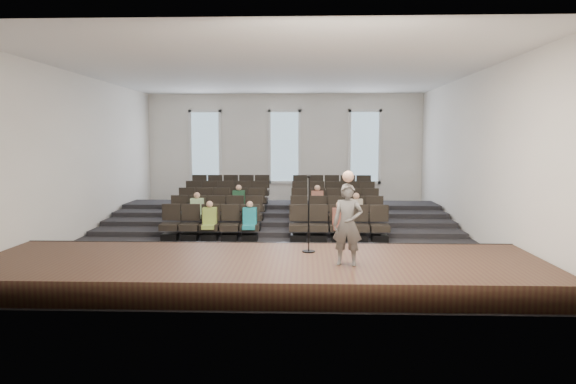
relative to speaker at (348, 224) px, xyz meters
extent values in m
plane|color=black|center=(-1.77, 5.50, -1.32)|extent=(14.00, 14.00, 0.00)
cube|color=white|center=(-1.77, 5.50, 3.69)|extent=(12.00, 14.00, 0.02)
cube|color=white|center=(-1.77, 12.52, 1.18)|extent=(12.00, 0.04, 5.00)
cube|color=white|center=(-1.77, -1.52, 1.18)|extent=(12.00, 0.04, 5.00)
cube|color=white|center=(-7.79, 5.50, 1.18)|extent=(0.04, 14.00, 5.00)
cube|color=white|center=(4.25, 5.50, 1.18)|extent=(0.04, 14.00, 5.00)
cube|color=#402C1B|center=(-1.77, 0.40, -1.07)|extent=(11.80, 3.60, 0.50)
cube|color=black|center=(-1.77, 2.17, -1.07)|extent=(11.80, 0.06, 0.52)
cube|color=black|center=(-1.77, 7.82, -1.24)|extent=(11.80, 4.80, 0.15)
cube|color=black|center=(-1.77, 8.35, -1.17)|extent=(11.80, 3.75, 0.30)
cube|color=black|center=(-1.77, 8.87, -1.09)|extent=(11.80, 2.70, 0.45)
cube|color=black|center=(-1.77, 9.40, -1.02)|extent=(11.80, 1.65, 0.60)
cube|color=black|center=(-4.90, 4.90, -1.22)|extent=(0.47, 0.43, 0.20)
cube|color=black|center=(-4.90, 4.90, -0.91)|extent=(0.55, 0.50, 0.19)
cube|color=black|center=(-4.90, 5.11, -0.50)|extent=(0.55, 0.08, 0.50)
cube|color=black|center=(-4.30, 4.90, -1.22)|extent=(0.47, 0.43, 0.20)
cube|color=black|center=(-4.30, 4.90, -0.91)|extent=(0.55, 0.50, 0.19)
cube|color=black|center=(-4.30, 5.11, -0.50)|extent=(0.55, 0.08, 0.50)
cube|color=black|center=(-3.70, 4.90, -1.22)|extent=(0.47, 0.43, 0.20)
cube|color=black|center=(-3.70, 4.90, -0.91)|extent=(0.55, 0.50, 0.19)
cube|color=black|center=(-3.70, 5.11, -0.50)|extent=(0.55, 0.08, 0.50)
cube|color=black|center=(-3.10, 4.90, -1.22)|extent=(0.47, 0.43, 0.20)
cube|color=black|center=(-3.10, 4.90, -0.91)|extent=(0.55, 0.50, 0.19)
cube|color=black|center=(-3.10, 5.11, -0.50)|extent=(0.55, 0.08, 0.50)
cube|color=black|center=(-2.50, 4.90, -1.22)|extent=(0.47, 0.43, 0.20)
cube|color=black|center=(-2.50, 4.90, -0.91)|extent=(0.55, 0.50, 0.19)
cube|color=black|center=(-2.50, 5.11, -0.50)|extent=(0.55, 0.08, 0.50)
cube|color=black|center=(-1.05, 4.90, -1.22)|extent=(0.47, 0.43, 0.20)
cube|color=black|center=(-1.05, 4.90, -0.91)|extent=(0.55, 0.50, 0.19)
cube|color=black|center=(-1.05, 5.11, -0.50)|extent=(0.55, 0.08, 0.50)
cube|color=black|center=(-0.45, 4.90, -1.22)|extent=(0.47, 0.43, 0.20)
cube|color=black|center=(-0.45, 4.90, -0.91)|extent=(0.55, 0.50, 0.19)
cube|color=black|center=(-0.45, 5.11, -0.50)|extent=(0.55, 0.08, 0.50)
cube|color=black|center=(0.15, 4.90, -1.22)|extent=(0.47, 0.43, 0.20)
cube|color=black|center=(0.15, 4.90, -0.91)|extent=(0.55, 0.50, 0.19)
cube|color=black|center=(0.15, 5.11, -0.50)|extent=(0.55, 0.08, 0.50)
cube|color=black|center=(0.75, 4.90, -1.22)|extent=(0.47, 0.43, 0.20)
cube|color=black|center=(0.75, 4.90, -0.91)|extent=(0.55, 0.50, 0.19)
cube|color=black|center=(0.75, 5.11, -0.50)|extent=(0.55, 0.08, 0.50)
cube|color=black|center=(1.35, 4.90, -1.22)|extent=(0.47, 0.43, 0.20)
cube|color=black|center=(1.35, 4.90, -0.91)|extent=(0.55, 0.50, 0.19)
cube|color=black|center=(1.35, 5.11, -0.50)|extent=(0.55, 0.08, 0.50)
cube|color=black|center=(-4.90, 5.95, -1.07)|extent=(0.47, 0.43, 0.20)
cube|color=black|center=(-4.90, 5.95, -0.76)|extent=(0.55, 0.50, 0.19)
cube|color=black|center=(-4.90, 6.16, -0.35)|extent=(0.55, 0.08, 0.50)
cube|color=black|center=(-4.30, 5.95, -1.07)|extent=(0.47, 0.43, 0.20)
cube|color=black|center=(-4.30, 5.95, -0.76)|extent=(0.55, 0.50, 0.19)
cube|color=black|center=(-4.30, 6.16, -0.35)|extent=(0.55, 0.08, 0.50)
cube|color=black|center=(-3.70, 5.95, -1.07)|extent=(0.47, 0.43, 0.20)
cube|color=black|center=(-3.70, 5.95, -0.76)|extent=(0.55, 0.50, 0.19)
cube|color=black|center=(-3.70, 6.16, -0.35)|extent=(0.55, 0.08, 0.50)
cube|color=black|center=(-3.10, 5.95, -1.07)|extent=(0.47, 0.43, 0.20)
cube|color=black|center=(-3.10, 5.95, -0.76)|extent=(0.55, 0.50, 0.19)
cube|color=black|center=(-3.10, 6.16, -0.35)|extent=(0.55, 0.08, 0.50)
cube|color=black|center=(-2.50, 5.95, -1.07)|extent=(0.47, 0.43, 0.20)
cube|color=black|center=(-2.50, 5.95, -0.76)|extent=(0.55, 0.50, 0.19)
cube|color=black|center=(-2.50, 6.16, -0.35)|extent=(0.55, 0.08, 0.50)
cube|color=black|center=(-1.05, 5.95, -1.07)|extent=(0.47, 0.43, 0.20)
cube|color=black|center=(-1.05, 5.95, -0.76)|extent=(0.55, 0.50, 0.19)
cube|color=black|center=(-1.05, 6.16, -0.35)|extent=(0.55, 0.08, 0.50)
cube|color=black|center=(-0.45, 5.95, -1.07)|extent=(0.47, 0.43, 0.20)
cube|color=black|center=(-0.45, 5.95, -0.76)|extent=(0.55, 0.50, 0.19)
cube|color=black|center=(-0.45, 6.16, -0.35)|extent=(0.55, 0.08, 0.50)
cube|color=black|center=(0.15, 5.95, -1.07)|extent=(0.47, 0.43, 0.20)
cube|color=black|center=(0.15, 5.95, -0.76)|extent=(0.55, 0.50, 0.19)
cube|color=black|center=(0.15, 6.16, -0.35)|extent=(0.55, 0.08, 0.50)
cube|color=black|center=(0.75, 5.95, -1.07)|extent=(0.47, 0.43, 0.20)
cube|color=black|center=(0.75, 5.95, -0.76)|extent=(0.55, 0.50, 0.19)
cube|color=black|center=(0.75, 6.16, -0.35)|extent=(0.55, 0.08, 0.50)
cube|color=black|center=(1.35, 5.95, -1.07)|extent=(0.47, 0.43, 0.20)
cube|color=black|center=(1.35, 5.95, -0.76)|extent=(0.55, 0.50, 0.19)
cube|color=black|center=(1.35, 6.16, -0.35)|extent=(0.55, 0.08, 0.50)
cube|color=black|center=(-4.90, 7.00, -0.92)|extent=(0.47, 0.42, 0.20)
cube|color=black|center=(-4.90, 7.00, -0.61)|extent=(0.55, 0.50, 0.19)
cube|color=black|center=(-4.90, 7.21, -0.20)|extent=(0.55, 0.08, 0.50)
cube|color=black|center=(-4.30, 7.00, -0.92)|extent=(0.47, 0.42, 0.20)
cube|color=black|center=(-4.30, 7.00, -0.61)|extent=(0.55, 0.50, 0.19)
cube|color=black|center=(-4.30, 7.21, -0.20)|extent=(0.55, 0.08, 0.50)
cube|color=black|center=(-3.70, 7.00, -0.92)|extent=(0.47, 0.42, 0.20)
cube|color=black|center=(-3.70, 7.00, -0.61)|extent=(0.55, 0.50, 0.19)
cube|color=black|center=(-3.70, 7.21, -0.20)|extent=(0.55, 0.08, 0.50)
cube|color=black|center=(-3.10, 7.00, -0.92)|extent=(0.47, 0.42, 0.20)
cube|color=black|center=(-3.10, 7.00, -0.61)|extent=(0.55, 0.50, 0.19)
cube|color=black|center=(-3.10, 7.21, -0.20)|extent=(0.55, 0.08, 0.50)
cube|color=black|center=(-2.50, 7.00, -0.92)|extent=(0.47, 0.42, 0.20)
cube|color=black|center=(-2.50, 7.00, -0.61)|extent=(0.55, 0.50, 0.19)
cube|color=black|center=(-2.50, 7.21, -0.20)|extent=(0.55, 0.08, 0.50)
cube|color=black|center=(-1.05, 7.00, -0.92)|extent=(0.47, 0.42, 0.20)
cube|color=black|center=(-1.05, 7.00, -0.61)|extent=(0.55, 0.50, 0.19)
cube|color=black|center=(-1.05, 7.21, -0.20)|extent=(0.55, 0.08, 0.50)
cube|color=black|center=(-0.45, 7.00, -0.92)|extent=(0.47, 0.42, 0.20)
cube|color=black|center=(-0.45, 7.00, -0.61)|extent=(0.55, 0.50, 0.19)
cube|color=black|center=(-0.45, 7.21, -0.20)|extent=(0.55, 0.08, 0.50)
cube|color=black|center=(0.15, 7.00, -0.92)|extent=(0.47, 0.42, 0.20)
cube|color=black|center=(0.15, 7.00, -0.61)|extent=(0.55, 0.50, 0.19)
cube|color=black|center=(0.15, 7.21, -0.20)|extent=(0.55, 0.08, 0.50)
cube|color=black|center=(0.75, 7.00, -0.92)|extent=(0.47, 0.42, 0.20)
cube|color=black|center=(0.75, 7.00, -0.61)|extent=(0.55, 0.50, 0.19)
cube|color=black|center=(0.75, 7.21, -0.20)|extent=(0.55, 0.08, 0.50)
cube|color=black|center=(1.35, 7.00, -0.92)|extent=(0.47, 0.42, 0.20)
cube|color=black|center=(1.35, 7.00, -0.61)|extent=(0.55, 0.50, 0.19)
cube|color=black|center=(1.35, 7.21, -0.20)|extent=(0.55, 0.08, 0.50)
cube|color=black|center=(-4.90, 8.05, -0.77)|extent=(0.47, 0.42, 0.20)
cube|color=black|center=(-4.90, 8.05, -0.46)|extent=(0.55, 0.50, 0.19)
cube|color=black|center=(-4.90, 8.26, -0.05)|extent=(0.55, 0.08, 0.50)
cube|color=black|center=(-4.30, 8.05, -0.77)|extent=(0.47, 0.42, 0.20)
cube|color=black|center=(-4.30, 8.05, -0.46)|extent=(0.55, 0.50, 0.19)
cube|color=black|center=(-4.30, 8.26, -0.05)|extent=(0.55, 0.08, 0.50)
cube|color=black|center=(-3.70, 8.05, -0.77)|extent=(0.47, 0.42, 0.20)
cube|color=black|center=(-3.70, 8.05, -0.46)|extent=(0.55, 0.50, 0.19)
cube|color=black|center=(-3.70, 8.26, -0.05)|extent=(0.55, 0.08, 0.50)
cube|color=black|center=(-3.10, 8.05, -0.77)|extent=(0.47, 0.42, 0.20)
cube|color=black|center=(-3.10, 8.05, -0.46)|extent=(0.55, 0.50, 0.19)
cube|color=black|center=(-3.10, 8.26, -0.05)|extent=(0.55, 0.08, 0.50)
cube|color=black|center=(-2.50, 8.05, -0.77)|extent=(0.47, 0.42, 0.20)
cube|color=black|center=(-2.50, 8.05, -0.46)|extent=(0.55, 0.50, 0.19)
cube|color=black|center=(-2.50, 8.26, -0.05)|extent=(0.55, 0.08, 0.50)
cube|color=black|center=(-1.05, 8.05, -0.77)|extent=(0.47, 0.42, 0.20)
cube|color=black|center=(-1.05, 8.05, -0.46)|extent=(0.55, 0.50, 0.19)
cube|color=black|center=(-1.05, 8.26, -0.05)|extent=(0.55, 0.08, 0.50)
cube|color=black|center=(-0.45, 8.05, -0.77)|extent=(0.47, 0.42, 0.20)
cube|color=black|center=(-0.45, 8.05, -0.46)|extent=(0.55, 0.50, 0.19)
cube|color=black|center=(-0.45, 8.26, -0.05)|extent=(0.55, 0.08, 0.50)
cube|color=black|center=(0.15, 8.05, -0.77)|extent=(0.47, 0.42, 0.20)
cube|color=black|center=(0.15, 8.05, -0.46)|extent=(0.55, 0.50, 0.19)
cube|color=black|center=(0.15, 8.26, -0.05)|extent=(0.55, 0.08, 0.50)
cube|color=black|center=(0.75, 8.05, -0.77)|extent=(0.47, 0.42, 0.20)
cube|color=black|center=(0.75, 8.05, -0.46)|extent=(0.55, 0.50, 0.19)
cube|color=black|center=(0.75, 8.26, -0.05)|extent=(0.55, 0.08, 0.50)
cube|color=black|center=(1.35, 8.05, -0.77)|extent=(0.47, 0.42, 0.20)
cube|color=black|center=(1.35, 8.05, -0.46)|extent=(0.55, 0.50, 0.19)
cube|color=black|center=(1.35, 8.26, -0.05)|extent=(0.55, 0.08, 0.50)
cube|color=black|center=(-4.90, 9.10, -0.62)|extent=(0.47, 0.42, 0.20)
cube|color=black|center=(-4.90, 9.10, -0.31)|extent=(0.55, 0.50, 0.19)
cube|color=black|center=(-4.90, 9.31, 0.10)|extent=(0.55, 0.08, 0.50)
cube|color=black|center=(-4.30, 9.10, -0.62)|extent=(0.47, 0.42, 0.20)
cube|color=black|center=(-4.30, 9.10, -0.31)|extent=(0.55, 0.50, 0.19)
cube|color=black|center=(-4.30, 9.31, 0.10)|extent=(0.55, 0.08, 0.50)
cube|color=black|center=(-3.70, 9.10, -0.62)|extent=(0.47, 0.42, 0.20)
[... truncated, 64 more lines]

